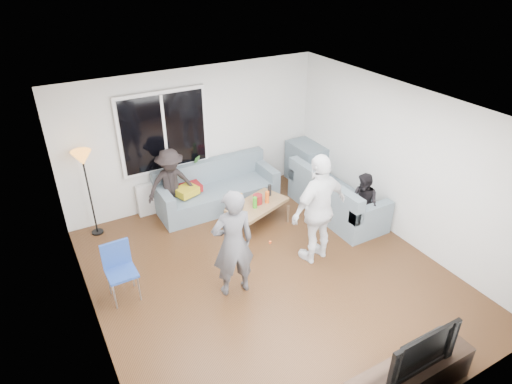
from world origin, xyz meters
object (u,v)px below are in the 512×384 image
side_chair (122,273)px  coffee_table (257,213)px  player_right (319,209)px  tv_console (409,379)px  sofa_back_section (217,186)px  sofa_right_section (337,193)px  spectator_back (171,185)px  spectator_right (363,204)px  television (417,348)px  floor_lamp (90,194)px  player_left (233,244)px

side_chair → coffee_table: bearing=15.0°
player_right → tv_console: bearing=69.0°
sofa_back_section → side_chair: 2.79m
side_chair → player_right: size_ratio=0.47×
sofa_right_section → spectator_back: (-2.70, 1.36, 0.26)m
sofa_back_section → coffee_table: size_ratio=2.09×
tv_console → sofa_right_section: bearing=63.6°
sofa_right_section → coffee_table: sofa_right_section is taller
sofa_right_section → spectator_back: bearing=63.3°
sofa_right_section → spectator_back: size_ratio=1.46×
coffee_table → spectator_back: 1.63m
player_right → spectator_right: bearing=-177.2°
spectator_back → spectator_right: bearing=-34.7°
tv_console → television: size_ratio=1.68×
sofa_right_section → spectator_back: 3.04m
sofa_right_section → tv_console: size_ratio=1.25×
player_right → spectator_right: player_right is taller
sofa_right_section → floor_lamp: floor_lamp is taller
tv_console → television: (0.00, 0.00, 0.49)m
sofa_back_section → coffee_table: 0.99m
sofa_back_section → player_right: 2.39m
sofa_back_section → side_chair: (-2.25, -1.66, 0.01)m
spectator_right → player_right: bearing=-85.5°
sofa_right_section → player_left: (-2.64, -0.97, 0.41)m
coffee_table → television: size_ratio=1.15×
side_chair → tv_console: size_ratio=0.54×
spectator_back → television: (0.99, -4.80, 0.03)m
player_left → television: 2.64m
side_chair → floor_lamp: floor_lamp is taller
spectator_right → tv_console: size_ratio=0.69×
coffee_table → player_left: size_ratio=0.66×
television → coffee_table: bearing=86.2°
player_left → spectator_right: (2.64, 0.28, -0.28)m
coffee_table → television: television is taller
coffee_table → player_left: (-1.19, -1.40, 0.64)m
sofa_back_section → player_right: size_ratio=1.26×
coffee_table → floor_lamp: (-2.62, 1.10, 0.58)m
sofa_back_section → tv_console: (0.11, -4.77, -0.20)m
sofa_back_section → spectator_right: bearing=-48.0°
sofa_right_section → player_right: size_ratio=1.10×
tv_console → television: television is taller
tv_console → side_chair: bearing=127.2°
player_right → coffee_table: bearing=-84.5°
side_chair → player_left: player_left is taller
sofa_back_section → spectator_right: (1.82, -2.02, 0.13)m
sofa_right_section → floor_lamp: size_ratio=1.28×
television → sofa_back_section: bearing=91.3°
coffee_table → spectator_right: bearing=-37.7°
floor_lamp → spectator_back: (1.37, -0.18, -0.10)m
player_left → tv_console: size_ratio=1.05×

